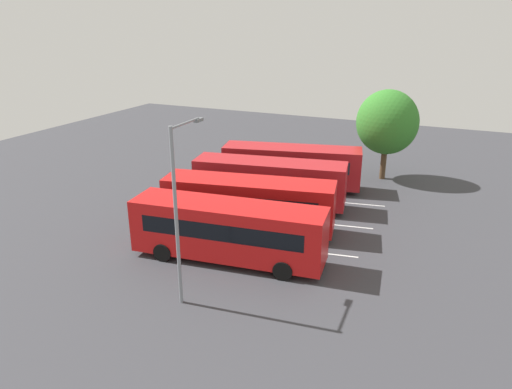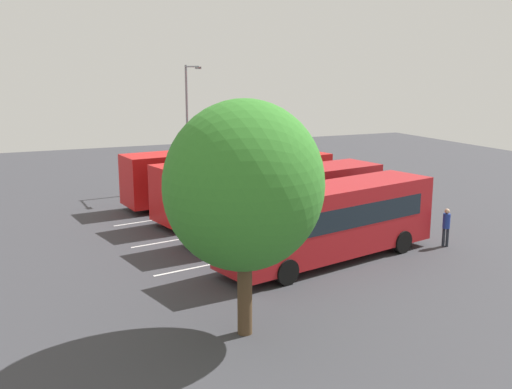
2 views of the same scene
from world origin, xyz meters
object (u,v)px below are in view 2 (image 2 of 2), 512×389
bus_center_left (287,200)px  street_lamp (188,119)px  bus_far_left (330,220)px  pedestrian (446,224)px  bus_center_right (246,185)px  depot_tree (244,186)px  bus_far_right (210,174)px

bus_center_left → street_lamp: street_lamp is taller
bus_far_left → street_lamp: (-0.89, 16.27, 2.87)m
bus_far_left → pedestrian: size_ratio=6.00×
bus_center_right → depot_tree: bearing=-124.1°
bus_far_right → street_lamp: (0.07, 4.18, 2.87)m
pedestrian → street_lamp: 18.29m
bus_far_right → depot_tree: size_ratio=1.47×
depot_tree → bus_far_left: bearing=40.4°
bus_far_right → street_lamp: size_ratio=1.29×
bus_far_left → bus_center_left: same height
bus_center_left → pedestrian: bus_center_left is taller
pedestrian → bus_far_left: bearing=-53.7°
bus_center_right → street_lamp: 8.59m
bus_far_right → street_lamp: bearing=82.2°
bus_far_right → depot_tree: bearing=-113.0°
bus_center_left → bus_center_right: (-0.37, 4.14, 0.00)m
pedestrian → street_lamp: (-6.61, 16.67, 3.57)m
bus_center_right → street_lamp: street_lamp is taller
bus_center_left → depot_tree: (-5.97, -9.07, 2.79)m
bus_center_left → pedestrian: 7.23m
bus_center_right → pedestrian: 10.52m
pedestrian → street_lamp: size_ratio=0.22×
street_lamp → bus_far_left: bearing=1.3°
bus_center_right → bus_far_left: bearing=-99.1°
bus_far_right → depot_tree: 18.03m
bus_center_left → bus_center_right: same height
bus_far_left → bus_center_right: (-0.30, 8.19, 0.00)m
bus_far_right → street_lamp: street_lamp is taller
depot_tree → pedestrian: bearing=21.7°
pedestrian → bus_center_right: bearing=-104.6°
bus_far_left → bus_center_right: size_ratio=1.00×
bus_far_right → depot_tree: (-4.94, -17.11, 2.79)m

